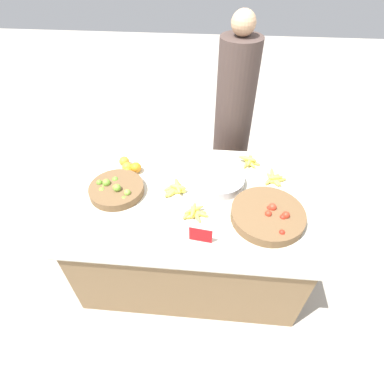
{
  "coord_description": "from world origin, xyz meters",
  "views": [
    {
      "loc": [
        0.13,
        -1.47,
        2.15
      ],
      "look_at": [
        0.0,
        0.0,
        0.73
      ],
      "focal_mm": 28.0,
      "sensor_mm": 36.0,
      "label": 1
    }
  ],
  "objects": [
    {
      "name": "banana_bunch_middle_right",
      "position": [
        0.41,
        0.41,
        0.7
      ],
      "size": [
        0.18,
        0.17,
        0.06
      ],
      "color": "#EFDB4C",
      "rests_on": "market_table"
    },
    {
      "name": "banana_bunch_front_right",
      "position": [
        -0.13,
        0.05,
        0.7
      ],
      "size": [
        0.17,
        0.18,
        0.06
      ],
      "color": "#EFDB4C",
      "rests_on": "market_table"
    },
    {
      "name": "banana_bunch_back_center",
      "position": [
        0.03,
        -0.16,
        0.7
      ],
      "size": [
        0.18,
        0.15,
        0.05
      ],
      "color": "#EFDB4C",
      "rests_on": "market_table"
    },
    {
      "name": "tomato_basket",
      "position": [
        0.5,
        -0.15,
        0.71
      ],
      "size": [
        0.47,
        0.47,
        0.1
      ],
      "color": "brown",
      "rests_on": "market_table"
    },
    {
      "name": "metal_bowl",
      "position": [
        0.19,
        0.15,
        0.71
      ],
      "size": [
        0.35,
        0.35,
        0.07
      ],
      "color": "#B7B7BF",
      "rests_on": "market_table"
    },
    {
      "name": "lime_bowl",
      "position": [
        -0.53,
        -0.0,
        0.71
      ],
      "size": [
        0.38,
        0.38,
        0.11
      ],
      "color": "brown",
      "rests_on": "market_table"
    },
    {
      "name": "market_table",
      "position": [
        0.0,
        0.0,
        0.34
      ],
      "size": [
        1.58,
        1.14,
        0.68
      ],
      "color": "olive",
      "rests_on": "ground_plane"
    },
    {
      "name": "ground_plane",
      "position": [
        0.0,
        0.0,
        0.0
      ],
      "size": [
        12.0,
        12.0,
        0.0
      ],
      "primitive_type": "plane",
      "color": "#ADA599"
    },
    {
      "name": "banana_bunch_middle_left",
      "position": [
        0.58,
        0.22,
        0.7
      ],
      "size": [
        0.18,
        0.18,
        0.05
      ],
      "color": "#EFDB4C",
      "rests_on": "market_table"
    },
    {
      "name": "vendor_person",
      "position": [
        0.29,
        0.93,
        0.75
      ],
      "size": [
        0.33,
        0.33,
        1.63
      ],
      "color": "#473833",
      "rests_on": "ground_plane"
    },
    {
      "name": "orange_pile",
      "position": [
        -0.5,
        0.25,
        0.72
      ],
      "size": [
        0.19,
        0.18,
        0.08
      ],
      "color": "orange",
      "rests_on": "market_table"
    },
    {
      "name": "price_sign",
      "position": [
        0.08,
        -0.37,
        0.73
      ],
      "size": [
        0.14,
        0.02,
        0.11
      ],
      "rotation": [
        0.0,
        0.0,
        -0.13
      ],
      "color": "red",
      "rests_on": "market_table"
    }
  ]
}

